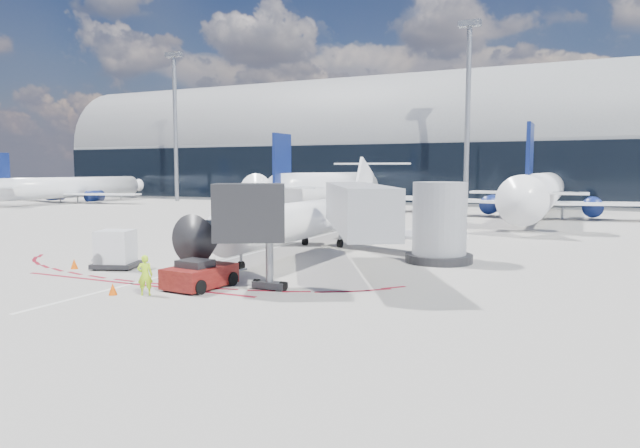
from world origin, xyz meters
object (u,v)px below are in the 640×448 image
at_px(regional_jet, 315,217).
at_px(ramp_worker, 145,275).
at_px(uld_container, 116,250).
at_px(pushback_tug, 200,275).

bearing_deg(regional_jet, ramp_worker, -91.49).
height_order(ramp_worker, uld_container, uld_container).
xyz_separation_m(ramp_worker, uld_container, (-6.32, 4.72, 0.16)).
distance_m(regional_jet, ramp_worker, 16.73).
bearing_deg(ramp_worker, pushback_tug, -151.54).
bearing_deg(uld_container, ramp_worker, -56.71).
bearing_deg(uld_container, pushback_tug, -37.60).
bearing_deg(pushback_tug, ramp_worker, -111.91).
distance_m(regional_jet, uld_container, 13.77).
distance_m(regional_jet, pushback_tug, 14.45).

